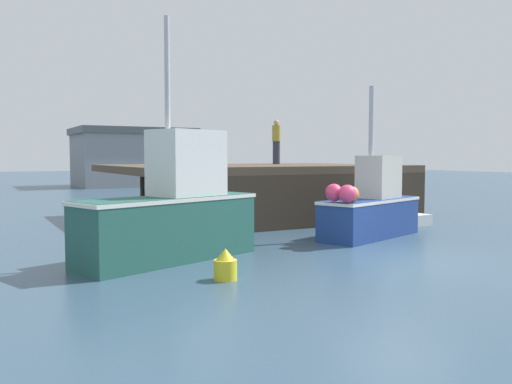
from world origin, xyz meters
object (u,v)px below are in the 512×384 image
fishing_boat_near_right (370,208)px  dockworker (276,142)px  rowboat (404,221)px  mooring_buoy_foreground (225,266)px  fishing_boat_near_left (173,211)px

fishing_boat_near_right → dockworker: 7.55m
dockworker → rowboat: bearing=-77.3°
dockworker → mooring_buoy_foreground: dockworker is taller
fishing_boat_near_left → fishing_boat_near_right: 5.97m
rowboat → dockworker: bearing=102.7°
rowboat → dockworker: size_ratio=1.12×
dockworker → mooring_buoy_foreground: size_ratio=3.06×
rowboat → mooring_buoy_foreground: mooring_buoy_foreground is taller
rowboat → dockworker: (-1.32, 5.85, 2.65)m
rowboat → mooring_buoy_foreground: size_ratio=3.44×
fishing_boat_near_left → dockworker: bearing=47.4°
dockworker → fishing_boat_near_right: bearing=-99.4°
fishing_boat_near_left → fishing_boat_near_right: size_ratio=1.24×
rowboat → mooring_buoy_foreground: bearing=-153.3°
fishing_boat_near_left → mooring_buoy_foreground: fishing_boat_near_left is taller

